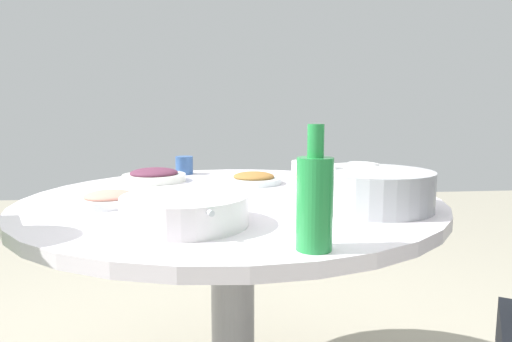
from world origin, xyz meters
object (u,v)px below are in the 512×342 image
Objects in this scene: rice_bowl at (371,188)px; dish_eggplant at (154,176)px; dish_stirfry at (254,179)px; green_bottle at (315,200)px; tea_cup_near at (300,168)px; round_dining_table at (232,237)px; tea_cup_far at (357,171)px; dish_shrimp at (109,199)px; tea_cup_side at (184,165)px; soup_bowl at (185,211)px.

dish_eggplant is at bearing -129.49° from rice_bowl.
green_bottle is (0.75, 0.04, 0.07)m from dish_stirfry.
dish_stirfry is at bearing -51.10° from tea_cup_near.
tea_cup_far reaches higher than round_dining_table.
dish_eggplant is at bearing 169.78° from dish_shrimp.
green_bottle is 0.93m from tea_cup_near.
tea_cup_near is 0.47m from tea_cup_side.
tea_cup_far is (-0.80, 0.35, -0.06)m from green_bottle.
round_dining_table is 6.25× the size of dish_stirfry.
rice_bowl is at bearing 32.08° from dish_stirfry.
green_bottle reaches higher than round_dining_table.
tea_cup_side is at bearing -142.73° from rice_bowl.
soup_bowl is 1.28× the size of green_bottle.
green_bottle is at bearing 50.09° from soup_bowl.
dish_shrimp is (-0.24, -0.22, -0.02)m from soup_bowl.
dish_shrimp is (-0.12, -0.69, -0.04)m from rice_bowl.
round_dining_table is 3.88× the size of rice_bowl.
rice_bowl is 1.61× the size of dish_stirfry.
tea_cup_far is (-0.26, 0.48, 0.16)m from round_dining_table.
soup_bowl reaches higher than tea_cup_near.
dish_stirfry is (0.09, 0.36, -0.00)m from dish_eggplant.
tea_cup_far is at bearing 134.78° from soup_bowl.
dish_stirfry is 0.37m from tea_cup_side.
green_bottle is 3.29× the size of tea_cup_near.
tea_cup_side is (-0.22, -0.65, 0.00)m from tea_cup_far.
tea_cup_side is (-1.01, -0.29, -0.06)m from green_bottle.
rice_bowl reaches higher than dish_eggplant.
dish_shrimp reaches higher than round_dining_table.
rice_bowl is at bearing 50.51° from dish_eggplant.
rice_bowl is 0.87m from tea_cup_side.
green_bottle is at bearing 25.10° from dish_eggplant.
green_bottle is 0.87m from tea_cup_far.
rice_bowl is 0.50m from dish_stirfry.
rice_bowl is 1.38× the size of dish_eggplant.
dish_shrimp is (0.31, -0.43, -0.00)m from dish_stirfry.
green_bottle is at bearing -24.01° from tea_cup_far.
tea_cup_near reaches higher than round_dining_table.
rice_bowl is at bearing 144.78° from green_bottle.
soup_bowl reaches higher than round_dining_table.
tea_cup_side reaches higher than soup_bowl.
tea_cup_near is at bearing 126.66° from dish_shrimp.
tea_cup_far reaches higher than dish_stirfry.
tea_cup_near is 0.96× the size of tea_cup_side.
tea_cup_side is at bearing -135.66° from dish_stirfry.
dish_eggplant is (-0.31, -0.27, 0.15)m from round_dining_table.
dish_shrimp is at bearing -10.22° from dish_eggplant.
round_dining_table is 0.28m from dish_stirfry.
tea_cup_far is 0.69m from tea_cup_side.
round_dining_table is 6.30× the size of dish_shrimp.
green_bottle is at bearing 2.81° from dish_stirfry.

